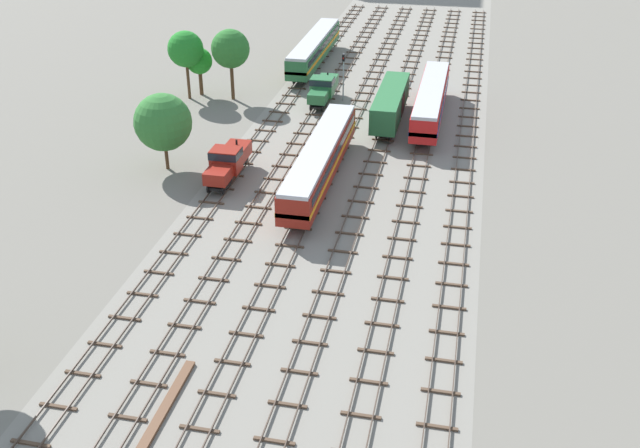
{
  "coord_description": "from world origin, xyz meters",
  "views": [
    {
      "loc": [
        10.98,
        -18.5,
        30.48
      ],
      "look_at": [
        0.0,
        33.07,
        1.5
      ],
      "focal_mm": 41.46,
      "sensor_mm": 36.0,
      "label": 1
    }
  ],
  "objects_px": {
    "shunter_loco_far_left_nearest": "(228,161)",
    "signal_post_nearest": "(343,71)",
    "passenger_coach_centre_left_near": "(320,159)",
    "diesel_railcar_centre_right_midfar": "(431,99)",
    "freight_boxcar_centre_mid": "(390,102)",
    "shunter_loco_left_far": "(323,87)",
    "passenger_coach_far_left_farther": "(314,47)"
  },
  "relations": [
    {
      "from": "diesel_railcar_centre_right_midfar",
      "to": "shunter_loco_left_far",
      "type": "distance_m",
      "value": 13.62
    },
    {
      "from": "freight_boxcar_centre_mid",
      "to": "diesel_railcar_centre_right_midfar",
      "type": "relative_size",
      "value": 0.68
    },
    {
      "from": "diesel_railcar_centre_right_midfar",
      "to": "signal_post_nearest",
      "type": "xyz_separation_m",
      "value": [
        -11.0,
        4.91,
        1.09
      ]
    },
    {
      "from": "shunter_loco_far_left_nearest",
      "to": "signal_post_nearest",
      "type": "height_order",
      "value": "signal_post_nearest"
    },
    {
      "from": "passenger_coach_centre_left_near",
      "to": "freight_boxcar_centre_mid",
      "type": "relative_size",
      "value": 1.57
    },
    {
      "from": "passenger_coach_far_left_farther",
      "to": "signal_post_nearest",
      "type": "height_order",
      "value": "signal_post_nearest"
    },
    {
      "from": "freight_boxcar_centre_mid",
      "to": "shunter_loco_left_far",
      "type": "bearing_deg",
      "value": 151.01
    },
    {
      "from": "passenger_coach_centre_left_near",
      "to": "freight_boxcar_centre_mid",
      "type": "height_order",
      "value": "passenger_coach_centre_left_near"
    },
    {
      "from": "passenger_coach_centre_left_near",
      "to": "freight_boxcar_centre_mid",
      "type": "xyz_separation_m",
      "value": [
        4.4,
        17.36,
        -0.16
      ]
    },
    {
      "from": "shunter_loco_left_far",
      "to": "signal_post_nearest",
      "type": "relative_size",
      "value": 1.44
    },
    {
      "from": "shunter_loco_far_left_nearest",
      "to": "shunter_loco_left_far",
      "type": "relative_size",
      "value": 1.0
    },
    {
      "from": "shunter_loco_left_far",
      "to": "passenger_coach_centre_left_near",
      "type": "bearing_deg",
      "value": -78.81
    },
    {
      "from": "passenger_coach_centre_left_near",
      "to": "shunter_loco_far_left_nearest",
      "type": "bearing_deg",
      "value": -173.59
    },
    {
      "from": "passenger_coach_far_left_farther",
      "to": "shunter_loco_left_far",
      "type": "bearing_deg",
      "value": -73.77
    },
    {
      "from": "shunter_loco_far_left_nearest",
      "to": "passenger_coach_far_left_farther",
      "type": "xyz_separation_m",
      "value": [
        0.0,
        38.33,
        0.6
      ]
    },
    {
      "from": "shunter_loco_left_far",
      "to": "passenger_coach_far_left_farther",
      "type": "xyz_separation_m",
      "value": [
        -4.4,
        15.1,
        0.6
      ]
    },
    {
      "from": "shunter_loco_far_left_nearest",
      "to": "signal_post_nearest",
      "type": "relative_size",
      "value": 1.44
    },
    {
      "from": "shunter_loco_left_far",
      "to": "shunter_loco_far_left_nearest",
      "type": "bearing_deg",
      "value": -100.72
    },
    {
      "from": "diesel_railcar_centre_right_midfar",
      "to": "signal_post_nearest",
      "type": "bearing_deg",
      "value": 155.93
    },
    {
      "from": "passenger_coach_centre_left_near",
      "to": "diesel_railcar_centre_right_midfar",
      "type": "bearing_deg",
      "value": 65.03
    },
    {
      "from": "freight_boxcar_centre_mid",
      "to": "passenger_coach_far_left_farther",
      "type": "bearing_deg",
      "value": 123.45
    },
    {
      "from": "passenger_coach_centre_left_near",
      "to": "passenger_coach_far_left_farther",
      "type": "xyz_separation_m",
      "value": [
        -8.8,
        37.34,
        0.0
      ]
    },
    {
      "from": "diesel_railcar_centre_right_midfar",
      "to": "shunter_loco_left_far",
      "type": "bearing_deg",
      "value": 165.77
    },
    {
      "from": "freight_boxcar_centre_mid",
      "to": "signal_post_nearest",
      "type": "distance_m",
      "value": 9.31
    },
    {
      "from": "passenger_coach_centre_left_near",
      "to": "signal_post_nearest",
      "type": "xyz_separation_m",
      "value": [
        -2.2,
        23.8,
        1.08
      ]
    },
    {
      "from": "diesel_railcar_centre_right_midfar",
      "to": "passenger_coach_far_left_farther",
      "type": "xyz_separation_m",
      "value": [
        -17.59,
        18.45,
        0.02
      ]
    },
    {
      "from": "freight_boxcar_centre_mid",
      "to": "shunter_loco_left_far",
      "type": "relative_size",
      "value": 1.65
    },
    {
      "from": "shunter_loco_far_left_nearest",
      "to": "diesel_railcar_centre_right_midfar",
      "type": "distance_m",
      "value": 26.55
    },
    {
      "from": "diesel_railcar_centre_right_midfar",
      "to": "shunter_loco_left_far",
      "type": "relative_size",
      "value": 2.42
    },
    {
      "from": "shunter_loco_far_left_nearest",
      "to": "passenger_coach_far_left_farther",
      "type": "height_order",
      "value": "passenger_coach_far_left_farther"
    },
    {
      "from": "freight_boxcar_centre_mid",
      "to": "passenger_coach_far_left_farther",
      "type": "distance_m",
      "value": 23.95
    },
    {
      "from": "shunter_loco_far_left_nearest",
      "to": "freight_boxcar_centre_mid",
      "type": "bearing_deg",
      "value": 54.27
    }
  ]
}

